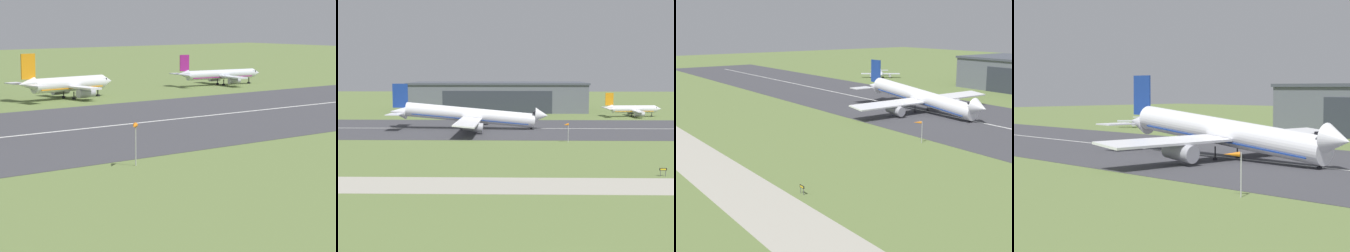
# 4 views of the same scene
# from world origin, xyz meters

# --- Properties ---
(ground_plane) EXTENTS (675.83, 675.83, 0.00)m
(ground_plane) POSITION_xyz_m (0.00, 56.73, 0.00)
(ground_plane) COLOR olive
(airplane_parked_centre) EXTENTS (25.24, 18.67, 10.30)m
(airplane_parked_centre) POSITION_xyz_m (44.47, 155.34, 3.21)
(airplane_parked_centre) COLOR white
(airplane_parked_centre) RESTS_ON ground_plane
(airplane_parked_east) EXTENTS (26.07, 19.06, 8.27)m
(airplane_parked_east) POSITION_xyz_m (94.51, 160.08, 2.75)
(airplane_parked_east) COLOR silver
(airplane_parked_east) RESTS_ON ground_plane
(windsock_pole) EXTENTS (1.76, 1.79, 5.36)m
(windsock_pole) POSITION_xyz_m (8.30, 82.06, 4.75)
(windsock_pole) COLOR #B7B7BC
(windsock_pole) RESTS_ON ground_plane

